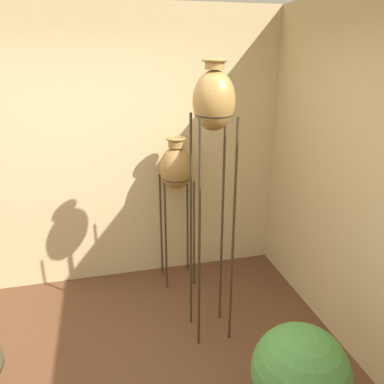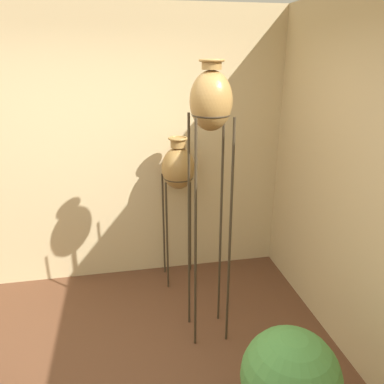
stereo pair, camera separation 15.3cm
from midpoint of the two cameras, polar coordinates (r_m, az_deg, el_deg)
The scene contains 4 objects.
wall_back at distance 3.78m, azimuth -13.89°, elevation 5.88°, with size 7.84×0.06×2.70m.
vase_stand_tall at distance 2.67m, azimuth 4.58°, elevation 12.28°, with size 0.30×0.30×2.22m.
vase_stand_medium at distance 3.60m, azimuth -0.87°, elevation 3.41°, with size 0.32×0.32×1.52m.
potted_plant at distance 2.57m, azimuth 16.50°, elevation -26.25°, with size 0.59×0.59×0.75m.
Camera 2 is at (0.29, -1.73, 2.23)m, focal length 35.00 mm.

